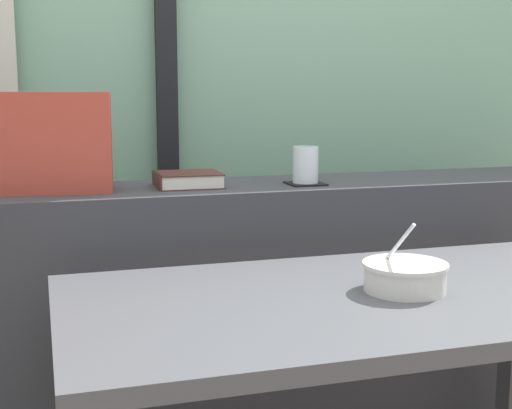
# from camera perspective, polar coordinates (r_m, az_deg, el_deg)

# --- Properties ---
(outdoor_backdrop) EXTENTS (4.80, 0.08, 2.80)m
(outdoor_backdrop) POSITION_cam_1_polar(r_m,az_deg,el_deg) (2.67, -4.44, 15.22)
(outdoor_backdrop) COLOR #84B293
(outdoor_backdrop) RESTS_ON ground
(window_divider_post) EXTENTS (0.07, 0.05, 2.60)m
(window_divider_post) POSITION_cam_1_polar(r_m,az_deg,el_deg) (2.57, -7.23, 13.17)
(window_divider_post) COLOR black
(window_divider_post) RESTS_ON ground
(dark_console_ledge) EXTENTS (2.80, 0.35, 0.85)m
(dark_console_ledge) POSITION_cam_1_polar(r_m,az_deg,el_deg) (2.13, -0.16, -9.77)
(dark_console_ledge) COLOR #38383D
(dark_console_ledge) RESTS_ON ground
(breakfast_table) EXTENTS (1.29, 0.68, 0.70)m
(breakfast_table) POSITION_cam_1_polar(r_m,az_deg,el_deg) (1.56, 8.89, -10.50)
(breakfast_table) COLOR #414145
(breakfast_table) RESTS_ON ground
(coaster_square) EXTENTS (0.10, 0.10, 0.00)m
(coaster_square) POSITION_cam_1_polar(r_m,az_deg,el_deg) (2.02, 3.97, 1.68)
(coaster_square) COLOR black
(coaster_square) RESTS_ON dark_console_ledge
(juice_glass) EXTENTS (0.07, 0.07, 0.10)m
(juice_glass) POSITION_cam_1_polar(r_m,az_deg,el_deg) (2.02, 3.98, 3.07)
(juice_glass) COLOR white
(juice_glass) RESTS_ON coaster_square
(closed_book) EXTENTS (0.18, 0.16, 0.04)m
(closed_book) POSITION_cam_1_polar(r_m,az_deg,el_deg) (1.98, -5.51, 2.00)
(closed_book) COLOR #47231E
(closed_book) RESTS_ON dark_console_ledge
(throw_pillow) EXTENTS (0.33, 0.18, 0.26)m
(throw_pillow) POSITION_cam_1_polar(r_m,az_deg,el_deg) (1.93, -16.24, 4.79)
(throw_pillow) COLOR #B74233
(throw_pillow) RESTS_ON dark_console_ledge
(soup_bowl) EXTENTS (0.18, 0.18, 0.15)m
(soup_bowl) POSITION_cam_1_polar(r_m,az_deg,el_deg) (1.55, 11.80, -5.63)
(soup_bowl) COLOR silver
(soup_bowl) RESTS_ON breakfast_table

